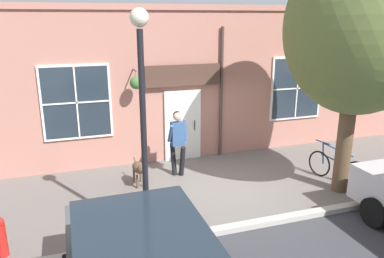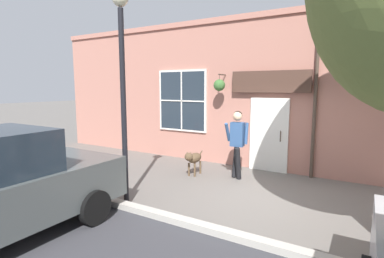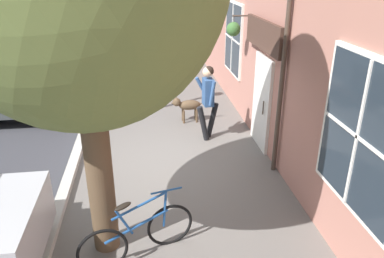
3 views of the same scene
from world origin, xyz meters
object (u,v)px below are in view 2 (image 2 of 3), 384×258
(pedestrian_walking, at_px, (237,138))
(dog_on_leash, at_px, (194,158))
(fire_hydrant, at_px, (58,164))
(street_lamp, at_px, (122,65))

(pedestrian_walking, bearing_deg, dog_on_leash, -72.17)
(pedestrian_walking, bearing_deg, fire_hydrant, -58.03)
(fire_hydrant, bearing_deg, street_lamp, 85.68)
(dog_on_leash, xyz_separation_m, fire_hydrant, (2.13, -2.87, -0.08))
(street_lamp, bearing_deg, fire_hydrant, -94.32)
(dog_on_leash, distance_m, fire_hydrant, 3.58)
(dog_on_leash, relative_size, street_lamp, 0.23)
(pedestrian_walking, distance_m, street_lamp, 3.49)
(dog_on_leash, bearing_deg, street_lamp, -6.85)
(pedestrian_walking, xyz_separation_m, street_lamp, (2.69, -1.39, 1.75))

